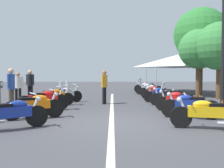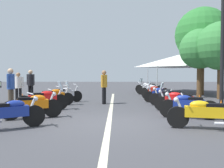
% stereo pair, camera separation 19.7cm
% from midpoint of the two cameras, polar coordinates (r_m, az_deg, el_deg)
% --- Properties ---
extents(ground_plane, '(80.00, 80.00, 0.00)m').
position_cam_midpoint_polar(ground_plane, '(7.60, -0.01, -9.29)').
color(ground_plane, '#424247').
extents(lane_centre_stripe, '(15.88, 0.16, 0.01)m').
position_cam_midpoint_polar(lane_centre_stripe, '(10.79, 0.30, -5.79)').
color(lane_centre_stripe, beige).
rests_on(lane_centre_stripe, ground_plane).
extents(motorcycle_left_row_0, '(1.25, 1.76, 0.99)m').
position_cam_midpoint_polar(motorcycle_left_row_0, '(7.29, -22.39, -6.37)').
color(motorcycle_left_row_0, black).
rests_on(motorcycle_left_row_0, ground_plane).
extents(motorcycle_left_row_1, '(1.05, 1.89, 1.00)m').
position_cam_midpoint_polar(motorcycle_left_row_1, '(8.73, -17.54, -4.83)').
color(motorcycle_left_row_1, black).
rests_on(motorcycle_left_row_1, ground_plane).
extents(motorcycle_left_row_2, '(1.15, 1.97, 1.23)m').
position_cam_midpoint_polar(motorcycle_left_row_2, '(10.48, -15.35, -3.51)').
color(motorcycle_left_row_2, black).
rests_on(motorcycle_left_row_2, ground_plane).
extents(motorcycle_left_row_3, '(1.16, 1.90, 1.20)m').
position_cam_midpoint_polar(motorcycle_left_row_3, '(12.00, -13.26, -2.84)').
color(motorcycle_left_row_3, black).
rests_on(motorcycle_left_row_3, ground_plane).
extents(motorcycle_left_row_4, '(1.09, 1.88, 0.99)m').
position_cam_midpoint_polar(motorcycle_left_row_4, '(13.30, -10.79, -2.35)').
color(motorcycle_left_row_4, black).
rests_on(motorcycle_left_row_4, ground_plane).
extents(motorcycle_right_row_0, '(0.83, 2.12, 0.99)m').
position_cam_midpoint_polar(motorcycle_right_row_0, '(7.25, 21.92, -6.42)').
color(motorcycle_right_row_0, black).
rests_on(motorcycle_right_row_0, ground_plane).
extents(motorcycle_right_row_1, '(0.87, 1.96, 1.00)m').
position_cam_midpoint_polar(motorcycle_right_row_1, '(8.79, 18.11, -4.79)').
color(motorcycle_right_row_1, black).
rests_on(motorcycle_right_row_1, ground_plane).
extents(motorcycle_right_row_2, '(1.02, 1.97, 1.19)m').
position_cam_midpoint_polar(motorcycle_right_row_2, '(10.27, 15.94, -3.75)').
color(motorcycle_right_row_2, black).
rests_on(motorcycle_right_row_2, ground_plane).
extents(motorcycle_right_row_3, '(1.04, 2.04, 0.98)m').
position_cam_midpoint_polar(motorcycle_right_row_3, '(11.90, 14.16, -2.94)').
color(motorcycle_right_row_3, black).
rests_on(motorcycle_right_row_3, ground_plane).
extents(motorcycle_right_row_4, '(0.83, 1.99, 1.19)m').
position_cam_midpoint_polar(motorcycle_right_row_4, '(13.24, 12.08, -2.35)').
color(motorcycle_right_row_4, black).
rests_on(motorcycle_right_row_4, ground_plane).
extents(motorcycle_right_row_5, '(1.05, 1.85, 0.98)m').
position_cam_midpoint_polar(motorcycle_right_row_5, '(14.93, 10.92, -1.86)').
color(motorcycle_right_row_5, black).
rests_on(motorcycle_right_row_5, ground_plane).
extents(motorcycle_right_row_6, '(1.00, 1.86, 0.98)m').
position_cam_midpoint_polar(motorcycle_right_row_6, '(16.58, 10.27, -1.43)').
color(motorcycle_right_row_6, black).
rests_on(motorcycle_right_row_6, ground_plane).
extents(motorcycle_right_row_7, '(1.02, 1.96, 1.21)m').
position_cam_midpoint_polar(motorcycle_right_row_7, '(17.99, 9.22, -1.05)').
color(motorcycle_right_row_7, black).
rests_on(motorcycle_right_row_7, ground_plane).
extents(motorcycle_right_row_8, '(0.87, 2.11, 1.23)m').
position_cam_midpoint_polar(motorcycle_right_row_8, '(19.54, 8.84, -0.75)').
color(motorcycle_right_row_8, black).
rests_on(motorcycle_right_row_8, ground_plane).
extents(street_lamp_twin_globe, '(0.32, 1.22, 5.05)m').
position_cam_midpoint_polar(street_lamp_twin_globe, '(10.06, 25.21, 13.02)').
color(street_lamp_twin_globe, black).
rests_on(street_lamp_twin_globe, ground_plane).
extents(traffic_cone_0, '(0.36, 0.36, 0.61)m').
position_cam_midpoint_polar(traffic_cone_0, '(11.80, 20.36, -3.83)').
color(traffic_cone_0, orange).
rests_on(traffic_cone_0, ground_plane).
extents(traffic_cone_1, '(0.36, 0.36, 0.61)m').
position_cam_midpoint_polar(traffic_cone_1, '(12.29, -19.91, -3.58)').
color(traffic_cone_1, orange).
rests_on(traffic_cone_1, ground_plane).
extents(traffic_cone_2, '(0.36, 0.36, 0.61)m').
position_cam_midpoint_polar(traffic_cone_2, '(9.68, 24.85, -5.24)').
color(traffic_cone_2, orange).
rests_on(traffic_cone_2, ground_plane).
extents(bystander_0, '(0.32, 0.52, 1.61)m').
position_cam_midpoint_polar(bystander_0, '(13.44, -20.82, -0.31)').
color(bystander_0, black).
rests_on(bystander_0, ground_plane).
extents(bystander_1, '(0.53, 0.32, 1.78)m').
position_cam_midpoint_polar(bystander_1, '(11.23, -22.30, -0.28)').
color(bystander_1, brown).
rests_on(bystander_1, ground_plane).
extents(bystander_2, '(0.51, 0.32, 1.73)m').
position_cam_midpoint_polar(bystander_2, '(12.36, -1.43, -0.04)').
color(bystander_2, black).
rests_on(bystander_2, ground_plane).
extents(bystander_3, '(0.32, 0.49, 1.76)m').
position_cam_midpoint_polar(bystander_3, '(14.02, -18.26, 0.22)').
color(bystander_3, black).
rests_on(bystander_3, ground_plane).
extents(roadside_tree_0, '(2.94, 2.94, 4.71)m').
position_cam_midpoint_polar(roadside_tree_0, '(16.28, 24.54, 8.10)').
color(roadside_tree_0, brown).
rests_on(roadside_tree_0, ground_plane).
extents(roadside_tree_1, '(3.99, 3.99, 6.42)m').
position_cam_midpoint_polar(roadside_tree_1, '(19.37, 20.84, 10.76)').
color(roadside_tree_1, brown).
rests_on(roadside_tree_1, ground_plane).
extents(roadside_tree_2, '(2.60, 2.60, 4.47)m').
position_cam_midpoint_polar(roadside_tree_2, '(16.90, 20.30, 7.69)').
color(roadside_tree_2, brown).
rests_on(roadside_tree_2, ground_plane).
extents(event_tent, '(5.71, 5.71, 3.20)m').
position_cam_midpoint_polar(event_tent, '(20.61, 16.78, 5.37)').
color(event_tent, white).
rests_on(event_tent, ground_plane).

